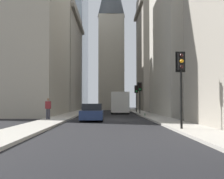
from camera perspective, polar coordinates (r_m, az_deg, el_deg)
The scene contains 15 objects.
ground_plane at distance 28.46m, azimuth -0.48°, elevation -5.33°, with size 135.00×135.00×0.00m, color black.
sidewalk_right at distance 28.80m, azimuth -9.51°, elevation -5.13°, with size 90.00×2.20×0.14m, color #A8A399.
sidewalk_left at distance 28.82m, azimuth 8.54°, elevation -5.13°, with size 90.00×2.20×0.14m, color #A8A399.
building_left_midfar at distance 39.98m, azimuth 15.37°, elevation 14.17°, with size 15.31×10.00×25.56m.
building_left_far at distance 60.77m, azimuth 9.57°, elevation 6.70°, with size 13.61×10.50×21.89m.
building_right_far at distance 58.50m, azimuth -11.01°, elevation 5.24°, with size 19.98×10.50×18.23m.
building_right_midfar at distance 40.94m, azimuth -15.90°, elevation 12.98°, with size 16.02×10.50×24.43m.
church_spire at distance 67.66m, azimuth -0.13°, elevation 10.35°, with size 5.64×5.64×31.16m.
delivery_truck at distance 43.27m, azimuth 1.33°, elevation -2.35°, with size 6.46×2.25×2.84m.
sedan_navy at distance 26.44m, azimuth -3.51°, elevation -4.12°, with size 4.30×1.78×1.42m.
traffic_light_foreground at distance 17.53m, azimuth 12.04°, elevation 3.10°, with size 0.43×0.52×4.09m.
traffic_light_midblock at distance 40.21m, azimuth 4.91°, elevation -0.20°, with size 0.43×0.52×3.85m.
traffic_light_far_junction at distance 46.74m, azimuth 4.29°, elevation -0.51°, with size 0.43×0.52×3.83m.
pedestrian at distance 26.98m, azimuth -11.16°, elevation -3.15°, with size 0.26×0.44×1.73m.
discarded_bottle at distance 33.80m, azimuth 5.80°, elevation -4.42°, with size 0.07×0.07×0.27m.
Camera 1 is at (-28.42, 0.06, 1.52)m, focal length 52.05 mm.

